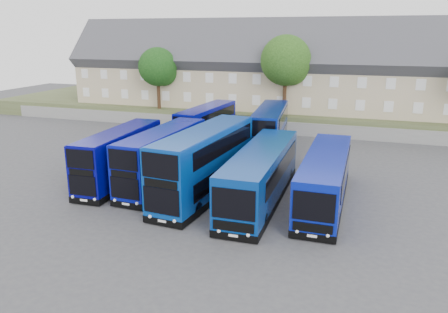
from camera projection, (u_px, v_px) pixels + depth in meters
ground at (181, 207)px, 29.29m from camera, size 120.00×120.00×0.00m
retaining_wall at (264, 127)px, 51.01m from camera, size 70.00×0.40×1.50m
earth_bank at (281, 111)px, 60.08m from camera, size 80.00×20.00×2.00m
terrace_row at (276, 72)px, 54.90m from camera, size 54.00×10.40×11.20m
dd_front_left at (120, 158)px, 33.76m from camera, size 2.71×10.35×4.08m
dd_front_mid at (163, 159)px, 33.16m from camera, size 2.86×10.79×4.25m
dd_front_right at (205, 164)px, 30.95m from camera, size 3.80×12.22×4.78m
dd_rear_left at (207, 127)px, 44.79m from camera, size 3.18×10.39×4.07m
dd_rear_right at (270, 131)px, 42.32m from camera, size 3.59×11.14×4.35m
coach_east_a at (261, 176)px, 30.05m from camera, size 2.97×13.44×3.67m
coach_east_b at (325, 179)px, 29.67m from camera, size 2.68×12.65×3.46m
tree_west at (159, 68)px, 54.49m from camera, size 4.80×4.80×7.65m
tree_mid at (287, 62)px, 49.83m from camera, size 5.76×5.76×9.18m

